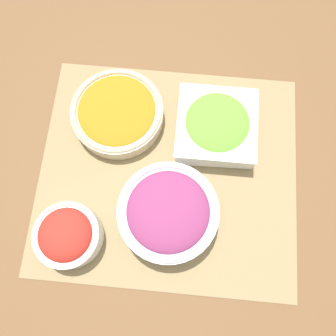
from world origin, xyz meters
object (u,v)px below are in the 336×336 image
at_px(onion_bowl, 168,213).
at_px(tomato_bowl, 68,235).
at_px(lettuce_bowl, 216,126).
at_px(carrot_bowl, 117,112).

relative_size(onion_bowl, tomato_bowl, 1.54).
bearing_deg(onion_bowl, tomato_bowl, 17.67).
bearing_deg(lettuce_bowl, carrot_bowl, -3.79).
bearing_deg(lettuce_bowl, tomato_bowl, 42.98).
relative_size(onion_bowl, lettuce_bowl, 1.15).
xyz_separation_m(onion_bowl, lettuce_bowl, (-0.08, -0.19, -0.01)).
distance_m(onion_bowl, carrot_bowl, 0.24).
xyz_separation_m(onion_bowl, tomato_bowl, (0.18, 0.06, -0.01)).
height_order(lettuce_bowl, carrot_bowl, lettuce_bowl).
relative_size(lettuce_bowl, carrot_bowl, 0.85).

